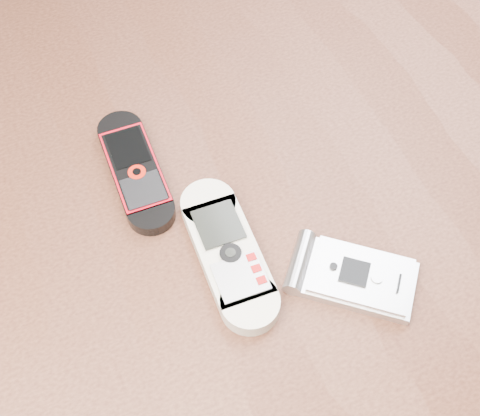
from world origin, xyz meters
The scene contains 4 objects.
table centered at (0.00, 0.00, 0.64)m, with size 1.20×0.80×0.75m.
nokia_white centered at (-0.02, -0.03, 0.76)m, with size 0.05×0.14×0.02m, color beige.
nokia_black_red centered at (-0.06, 0.07, 0.76)m, with size 0.04×0.13×0.01m, color black.
motorola_razr centered at (0.06, -0.09, 0.76)m, with size 0.05×0.10×0.02m, color #B5B5B9.
Camera 1 is at (-0.12, -0.27, 1.22)m, focal length 50.00 mm.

